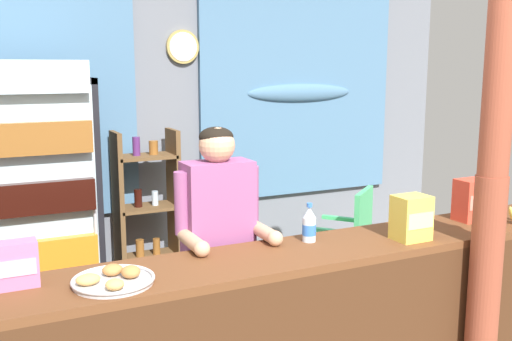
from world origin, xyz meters
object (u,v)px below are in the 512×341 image
stall_counter (297,327)px  plastic_lawn_chair (347,234)px  shopkeeper (219,232)px  pastry_tray (113,279)px  bottle_shelf_rack (147,213)px  snack_box_instant_noodle (411,218)px  timber_post (492,186)px  soda_bottle_water (309,225)px  soda_bottle_orange_soda (495,189)px  snack_box_crackers (472,200)px  snack_box_wafer (8,265)px  drink_fridge (38,187)px

stall_counter → plastic_lawn_chair: (1.26, 1.40, -0.06)m
shopkeeper → pastry_tray: 0.79m
bottle_shelf_rack → shopkeeper: 1.54m
snack_box_instant_noodle → shopkeeper: bearing=151.7°
plastic_lawn_chair → bottle_shelf_rack: bearing=156.7°
timber_post → pastry_tray: timber_post is taller
bottle_shelf_rack → soda_bottle_water: size_ratio=6.50×
stall_counter → timber_post: timber_post is taller
soda_bottle_orange_soda → snack_box_crackers: size_ratio=1.37×
snack_box_crackers → shopkeeper: bearing=167.5°
bottle_shelf_rack → pastry_tray: size_ratio=3.82×
shopkeeper → snack_box_instant_noodle: (0.89, -0.48, 0.09)m
timber_post → pastry_tray: size_ratio=7.24×
stall_counter → bottle_shelf_rack: 2.03m
soda_bottle_orange_soda → snack_box_crackers: soda_bottle_orange_soda is taller
soda_bottle_orange_soda → shopkeeper: bearing=172.9°
timber_post → snack_box_wafer: size_ratio=10.76×
soda_bottle_water → bottle_shelf_rack: bearing=101.7°
plastic_lawn_chair → shopkeeper: shopkeeper is taller
plastic_lawn_chair → snack_box_instant_noodle: bearing=-112.5°
timber_post → snack_box_wafer: 2.30m
bottle_shelf_rack → stall_counter: bearing=-85.0°
soda_bottle_orange_soda → bottle_shelf_rack: bearing=135.3°
stall_counter → drink_fridge: (-0.98, 1.76, 0.45)m
soda_bottle_orange_soda → soda_bottle_water: size_ratio=1.66×
bottle_shelf_rack → plastic_lawn_chair: bearing=-23.3°
snack_box_crackers → bottle_shelf_rack: bearing=128.2°
shopkeeper → snack_box_wafer: (-1.05, -0.29, 0.07)m
timber_post → snack_box_instant_noodle: size_ratio=10.66×
shopkeeper → soda_bottle_water: 0.48m
stall_counter → shopkeeper: (-0.20, 0.50, 0.37)m
snack_box_crackers → pastry_tray: 2.14m
timber_post → plastic_lawn_chair: (0.26, 1.61, -0.71)m
snack_box_crackers → pastry_tray: (-2.14, -0.11, -0.10)m
stall_counter → pastry_tray: size_ratio=12.01×
timber_post → pastry_tray: 1.90m
drink_fridge → snack_box_instant_noodle: (1.67, -1.74, 0.01)m
drink_fridge → soda_bottle_water: (1.17, -1.53, -0.02)m
timber_post → drink_fridge: timber_post is taller
timber_post → soda_bottle_water: timber_post is taller
snack_box_instant_noodle → drink_fridge: bearing=133.8°
bottle_shelf_rack → drink_fridge: bearing=-161.9°
bottle_shelf_rack → snack_box_crackers: bearing=-51.8°
bottle_shelf_rack → snack_box_wafer: bottle_shelf_rack is taller
snack_box_crackers → pastry_tray: bearing=-176.9°
snack_box_wafer → pastry_tray: 0.43m
stall_counter → plastic_lawn_chair: stall_counter is taller
shopkeeper → plastic_lawn_chair: bearing=31.6°
snack_box_wafer → soda_bottle_orange_soda: bearing=1.5°
bottle_shelf_rack → snack_box_crackers: 2.37m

